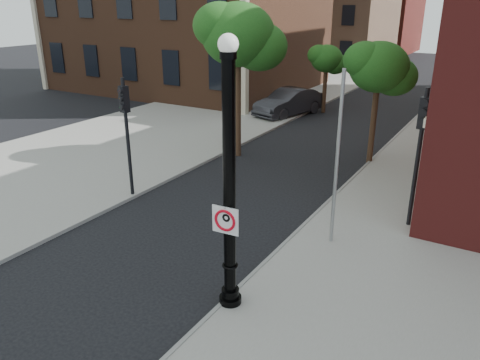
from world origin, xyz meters
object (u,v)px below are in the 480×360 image
Objects in this scene: traffic_signal_left at (126,119)px; traffic_signal_right at (421,137)px; parked_car at (289,102)px; lamppost at (229,195)px; no_parking_sign at (225,220)px.

traffic_signal_left is 0.98× the size of traffic_signal_right.
parked_car is 14.46m from traffic_signal_left.
traffic_signal_right is (2.61, 6.15, 0.13)m from lamppost.
no_parking_sign is 0.15× the size of traffic_signal_left.
traffic_signal_right reaches higher than traffic_signal_left.
lamppost reaches higher than parked_car.
parked_car is 1.13× the size of traffic_signal_right.
parked_car is at bearing 111.25° from lamppost.
lamppost is 9.73× the size of no_parking_sign.
traffic_signal_left reaches higher than no_parking_sign.
lamppost is 6.68m from traffic_signal_right.
parked_car is (-6.97, 17.92, -1.97)m from lamppost.
lamppost is at bearing 82.63° from no_parking_sign.
no_parking_sign is 0.14× the size of traffic_signal_right.
traffic_signal_right is at bearing 67.00° from lamppost.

